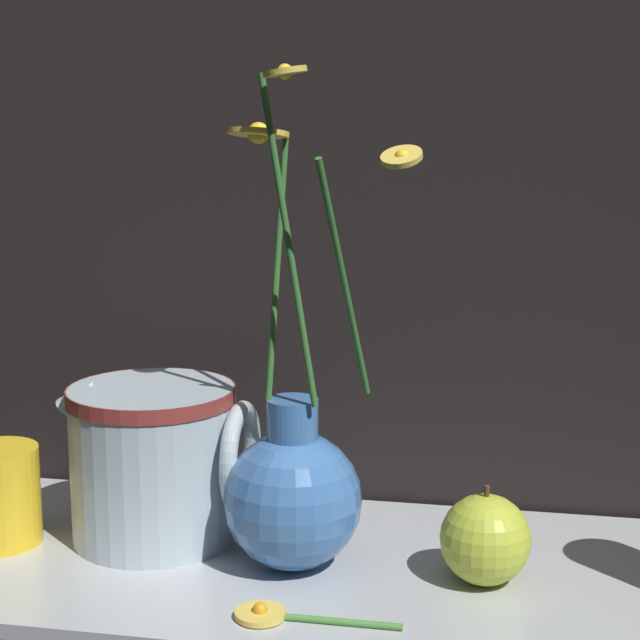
# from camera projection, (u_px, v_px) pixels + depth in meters

# --- Properties ---
(ground_plane) EXTENTS (6.00, 6.00, 0.00)m
(ground_plane) POSITION_uv_depth(u_px,v_px,m) (330.00, 577.00, 0.84)
(ground_plane) COLOR black
(shelf) EXTENTS (0.71, 0.28, 0.01)m
(shelf) POSITION_uv_depth(u_px,v_px,m) (330.00, 570.00, 0.84)
(shelf) COLOR #B2B7BC
(shelf) RESTS_ON ground_plane
(vase_with_flowers) EXTENTS (0.16, 0.11, 0.38)m
(vase_with_flowers) POSITION_uv_depth(u_px,v_px,m) (293.00, 488.00, 0.82)
(vase_with_flowers) COLOR #3F72B7
(vase_with_flowers) RESTS_ON shelf
(ceramic_pitcher) EXTENTS (0.16, 0.14, 0.14)m
(ceramic_pitcher) POSITION_uv_depth(u_px,v_px,m) (156.00, 456.00, 0.88)
(ceramic_pitcher) COLOR silver
(ceramic_pitcher) RESTS_ON shelf
(orange_fruit) EXTENTS (0.07, 0.07, 0.08)m
(orange_fruit) POSITION_uv_depth(u_px,v_px,m) (485.00, 539.00, 0.80)
(orange_fruit) COLOR #B7C638
(orange_fruit) RESTS_ON shelf
(loose_daisy) EXTENTS (0.12, 0.04, 0.01)m
(loose_daisy) POSITION_uv_depth(u_px,v_px,m) (280.00, 615.00, 0.74)
(loose_daisy) COLOR #4C8E3D
(loose_daisy) RESTS_ON shelf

